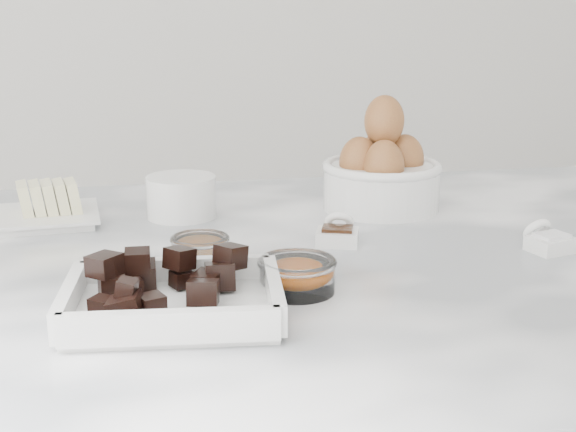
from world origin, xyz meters
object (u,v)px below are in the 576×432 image
object	(u,v)px
butter_plate	(45,208)
honey_bowl	(200,248)
sugar_ramekin	(181,195)
zest_bowl	(297,274)
chocolate_dish	(173,294)
vanilla_spoon	(338,233)
salt_spoon	(547,240)
egg_bowl	(382,173)

from	to	relation	value
butter_plate	honey_bowl	xyz separation A→B (m)	(0.18, -0.19, -0.01)
sugar_ramekin	zest_bowl	xyz separation A→B (m)	(0.10, -0.30, -0.01)
butter_plate	honey_bowl	size ratio (longest dim) A/B	2.08
chocolate_dish	vanilla_spoon	size ratio (longest dim) A/B	3.01
salt_spoon	honey_bowl	bearing A→B (deg)	174.78
vanilla_spoon	honey_bowl	bearing A→B (deg)	-167.94
egg_bowl	vanilla_spoon	world-z (taller)	egg_bowl
chocolate_dish	vanilla_spoon	distance (m)	0.28
egg_bowl	sugar_ramekin	bearing A→B (deg)	178.05
egg_bowl	zest_bowl	size ratio (longest dim) A/B	2.07
honey_bowl	vanilla_spoon	size ratio (longest dim) A/B	0.95
zest_bowl	vanilla_spoon	size ratio (longest dim) A/B	1.14
chocolate_dish	sugar_ramekin	size ratio (longest dim) A/B	2.28
honey_bowl	vanilla_spoon	distance (m)	0.17
vanilla_spoon	salt_spoon	distance (m)	0.24
vanilla_spoon	butter_plate	bearing A→B (deg)	155.90
honey_bowl	zest_bowl	xyz separation A→B (m)	(0.09, -0.11, 0.00)
butter_plate	honey_bowl	distance (m)	0.27
chocolate_dish	zest_bowl	size ratio (longest dim) A/B	2.64
salt_spoon	sugar_ramekin	bearing A→B (deg)	150.98
butter_plate	sugar_ramekin	bearing A→B (deg)	-0.94
butter_plate	vanilla_spoon	distance (m)	0.38
zest_bowl	vanilla_spoon	xyz separation A→B (m)	(0.08, 0.15, -0.01)
chocolate_dish	butter_plate	bearing A→B (deg)	112.65
sugar_ramekin	egg_bowl	distance (m)	0.27
sugar_ramekin	honey_bowl	size ratio (longest dim) A/B	1.39
butter_plate	egg_bowl	world-z (taller)	egg_bowl
chocolate_dish	vanilla_spoon	xyz separation A→B (m)	(0.20, 0.19, -0.01)
honey_bowl	salt_spoon	size ratio (longest dim) A/B	0.98
honey_bowl	sugar_ramekin	bearing A→B (deg)	92.74
vanilla_spoon	salt_spoon	xyz separation A→B (m)	(0.23, -0.07, -0.00)
egg_bowl	zest_bowl	bearing A→B (deg)	-121.02
butter_plate	salt_spoon	size ratio (longest dim) A/B	2.04
chocolate_dish	butter_plate	xyz separation A→B (m)	(-0.15, 0.35, -0.00)
chocolate_dish	honey_bowl	world-z (taller)	chocolate_dish
chocolate_dish	salt_spoon	xyz separation A→B (m)	(0.43, 0.12, -0.01)
butter_plate	honey_bowl	world-z (taller)	butter_plate
egg_bowl	zest_bowl	xyz separation A→B (m)	(-0.18, -0.29, -0.03)
zest_bowl	salt_spoon	xyz separation A→B (m)	(0.31, 0.08, -0.01)
egg_bowl	butter_plate	bearing A→B (deg)	178.44
egg_bowl	vanilla_spoon	xyz separation A→B (m)	(-0.10, -0.14, -0.04)
egg_bowl	vanilla_spoon	size ratio (longest dim) A/B	2.36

